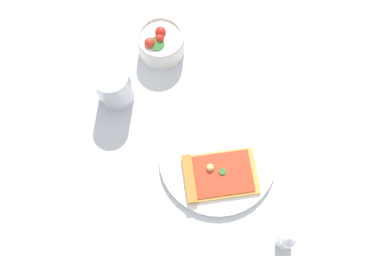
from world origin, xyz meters
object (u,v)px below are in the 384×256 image
(salad_bowl, at_px, (161,43))
(pepper_shaker, at_px, (286,240))
(soda_glass, at_px, (114,86))
(pizza_slice_main, at_px, (215,175))
(plate, at_px, (217,158))

(salad_bowl, bearing_deg, pepper_shaker, 17.03)
(salad_bowl, xyz_separation_m, soda_glass, (0.09, -0.12, 0.02))
(salad_bowl, bearing_deg, pizza_slice_main, 8.18)
(plate, distance_m, soda_glass, 0.26)
(plate, distance_m, pizza_slice_main, 0.04)
(soda_glass, xyz_separation_m, pepper_shaker, (0.38, 0.26, -0.02))
(salad_bowl, relative_size, soda_glass, 1.03)
(pizza_slice_main, height_order, soda_glass, soda_glass)
(salad_bowl, distance_m, soda_glass, 0.15)
(salad_bowl, distance_m, pepper_shaker, 0.49)
(plate, bearing_deg, pizza_slice_main, -20.98)
(plate, bearing_deg, pepper_shaker, 23.70)
(plate, xyz_separation_m, soda_glass, (-0.19, -0.18, 0.04))
(salad_bowl, bearing_deg, plate, 12.08)
(plate, relative_size, pepper_shaker, 3.90)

